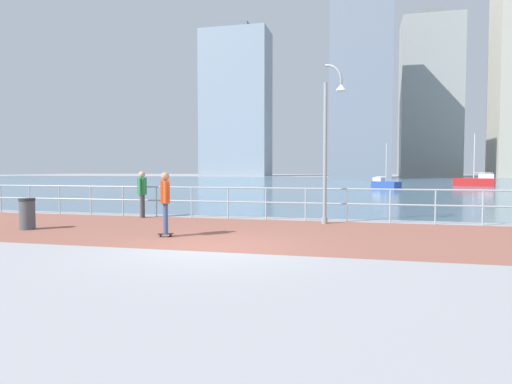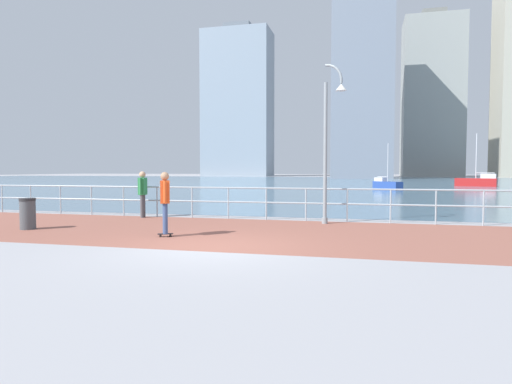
{
  "view_description": "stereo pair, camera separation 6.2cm",
  "coord_description": "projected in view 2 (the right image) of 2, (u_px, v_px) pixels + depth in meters",
  "views": [
    {
      "loc": [
        3.28,
        -9.46,
        1.78
      ],
      "look_at": [
        0.18,
        3.36,
        1.1
      ],
      "focal_mm": 30.8,
      "sensor_mm": 36.0,
      "label": 1
    },
    {
      "loc": [
        3.34,
        -9.45,
        1.78
      ],
      "look_at": [
        0.18,
        3.36,
        1.1
      ],
      "focal_mm": 30.8,
      "sensor_mm": 36.0,
      "label": 2
    }
  ],
  "objects": [
    {
      "name": "ground",
      "position": [
        333.0,
        185.0,
        48.83
      ],
      "size": [
        220.0,
        220.0,
        0.0
      ],
      "primitive_type": "plane",
      "color": "#9E9EA3"
    },
    {
      "name": "brick_paving",
      "position": [
        243.0,
        232.0,
        12.5
      ],
      "size": [
        28.0,
        6.16,
        0.01
      ],
      "primitive_type": "cube",
      "color": "#935647",
      "rests_on": "ground"
    },
    {
      "name": "harbor_water",
      "position": [
        339.0,
        182.0,
        59.12
      ],
      "size": [
        180.0,
        88.0,
        0.0
      ],
      "primitive_type": "cube",
      "color": "slate",
      "rests_on": "ground"
    },
    {
      "name": "waterfront_railing",
      "position": [
        266.0,
        197.0,
        15.44
      ],
      "size": [
        25.25,
        0.06,
        1.15
      ],
      "color": "#9EADB7",
      "rests_on": "ground"
    },
    {
      "name": "lamppost",
      "position": [
        330.0,
        136.0,
        14.15
      ],
      "size": [
        0.78,
        0.48,
        5.18
      ],
      "color": "gray",
      "rests_on": "ground"
    },
    {
      "name": "skateboarder",
      "position": [
        165.0,
        198.0,
        11.53
      ],
      "size": [
        0.41,
        0.54,
        1.71
      ],
      "color": "black",
      "rests_on": "ground"
    },
    {
      "name": "bystander",
      "position": [
        143.0,
        190.0,
        16.19
      ],
      "size": [
        0.28,
        0.56,
        1.71
      ],
      "color": "#4C4C51",
      "rests_on": "ground"
    },
    {
      "name": "trash_bin",
      "position": [
        28.0,
        214.0,
        13.02
      ],
      "size": [
        0.46,
        0.46,
        0.93
      ],
      "color": "#474C51",
      "rests_on": "ground"
    },
    {
      "name": "sailboat_navy",
      "position": [
        387.0,
        184.0,
        41.07
      ],
      "size": [
        2.69,
        2.86,
        4.22
      ],
      "color": "#284799",
      "rests_on": "ground"
    },
    {
      "name": "sailboat_teal",
      "position": [
        477.0,
        181.0,
        45.95
      ],
      "size": [
        4.11,
        2.43,
        5.52
      ],
      "color": "#B21E1E",
      "rests_on": "ground"
    },
    {
      "name": "tower_brick",
      "position": [
        432.0,
        98.0,
        106.04
      ],
      "size": [
        13.7,
        10.86,
        39.71
      ],
      "color": "#939993",
      "rests_on": "ground"
    },
    {
      "name": "tower_steel",
      "position": [
        238.0,
        104.0,
        115.12
      ],
      "size": [
        17.51,
        10.06,
        39.63
      ],
      "color": "#8493A3",
      "rests_on": "ground"
    },
    {
      "name": "tower_glass",
      "position": [
        363.0,
        89.0,
        88.65
      ],
      "size": [
        11.45,
        17.37,
        37.5
      ],
      "color": "slate",
      "rests_on": "ground"
    }
  ]
}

